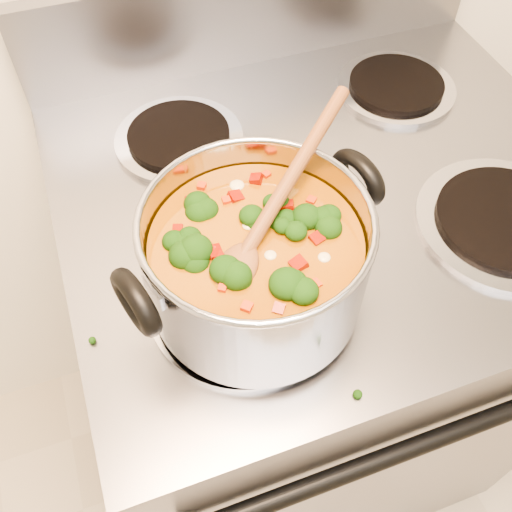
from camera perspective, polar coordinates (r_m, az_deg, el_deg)
The scene contains 4 objects.
electric_range at distance 1.19m, azimuth 5.19°, elevation -7.85°, with size 0.77×0.69×1.08m.
stockpot at distance 0.62m, azimuth 0.03°, elevation -0.46°, with size 0.31×0.25×0.15m.
wooden_spoon at distance 0.59m, azimuth 0.87°, elevation 3.52°, with size 0.23×0.21×0.09m.
cooktop_crumbs at distance 0.72m, azimuth -1.21°, elevation -0.69°, with size 0.38×0.20×0.01m.
Camera 1 is at (-0.27, 0.66, 1.50)m, focal length 40.00 mm.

